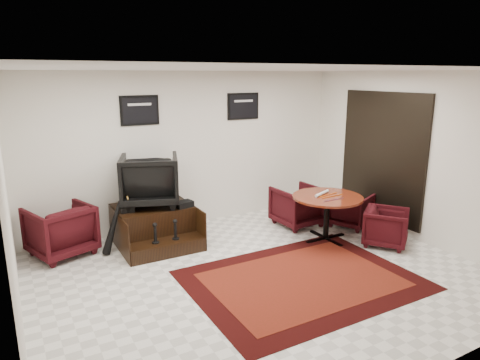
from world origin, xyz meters
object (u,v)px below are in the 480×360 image
(shine_podium, at_px, (155,226))
(table_chair_corner, at_px, (386,225))
(table_chair_back, at_px, (297,204))
(table_chair_window, at_px, (351,208))
(meeting_table, at_px, (327,201))
(armchair_side, at_px, (60,228))
(shine_chair, at_px, (150,177))

(shine_podium, height_order, table_chair_corner, table_chair_corner)
(shine_podium, relative_size, table_chair_corner, 1.87)
(table_chair_back, distance_m, table_chair_window, 0.98)
(meeting_table, bearing_deg, table_chair_back, 89.73)
(meeting_table, xyz_separation_m, table_chair_corner, (0.69, -0.68, -0.33))
(shine_podium, height_order, table_chair_window, table_chair_window)
(table_chair_back, bearing_deg, meeting_table, 86.79)
(table_chair_back, xyz_separation_m, table_chair_window, (0.83, -0.53, -0.06))
(armchair_side, xyz_separation_m, table_chair_back, (4.02, -0.67, -0.03))
(meeting_table, height_order, table_chair_corner, meeting_table)
(shine_chair, bearing_deg, shine_podium, 109.18)
(shine_podium, xyz_separation_m, armchair_side, (-1.41, 0.25, 0.15))
(table_chair_back, bearing_deg, armchair_side, -12.45)
(table_chair_back, bearing_deg, shine_chair, -14.94)
(armchair_side, xyz_separation_m, table_chair_window, (4.85, -1.20, -0.10))
(meeting_table, bearing_deg, shine_podium, 154.42)
(armchair_side, xyz_separation_m, table_chair_corner, (4.70, -2.17, -0.10))
(table_chair_window, bearing_deg, armchair_side, 52.14)
(meeting_table, bearing_deg, armchair_side, 159.53)
(table_chair_back, bearing_deg, table_chair_corner, 111.65)
(table_chair_window, distance_m, table_chair_corner, 0.99)
(table_chair_window, bearing_deg, shine_chair, 48.58)
(table_chair_window, xyz_separation_m, table_chair_corner, (-0.14, -0.98, -0.00))
(meeting_table, distance_m, table_chair_window, 0.94)
(shine_podium, relative_size, table_chair_back, 1.56)
(shine_podium, bearing_deg, table_chair_back, -9.15)
(table_chair_corner, bearing_deg, shine_podium, 112.72)
(meeting_table, bearing_deg, table_chair_window, 19.83)
(shine_chair, xyz_separation_m, meeting_table, (2.60, -1.38, -0.43))
(armchair_side, xyz_separation_m, meeting_table, (4.01, -1.50, 0.23))
(meeting_table, relative_size, table_chair_window, 1.70)
(meeting_table, distance_m, table_chair_corner, 1.02)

